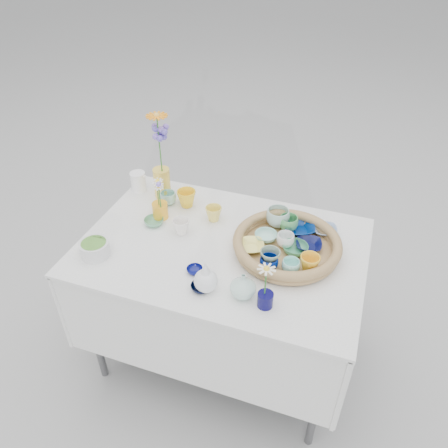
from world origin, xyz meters
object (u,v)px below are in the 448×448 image
(bud_vase_seafoam, at_px, (243,285))
(tall_vase_yellow, at_px, (162,183))
(wicker_tray, at_px, (287,245))
(display_table, at_px, (223,351))

(bud_vase_seafoam, height_order, tall_vase_yellow, tall_vase_yellow)
(bud_vase_seafoam, bearing_deg, wicker_tray, 72.09)
(wicker_tray, bearing_deg, display_table, -169.88)
(wicker_tray, relative_size, bud_vase_seafoam, 4.44)
(display_table, xyz_separation_m, bud_vase_seafoam, (0.18, -0.26, 0.82))
(display_table, height_order, wicker_tray, wicker_tray)
(display_table, bearing_deg, tall_vase_yellow, 146.96)
(display_table, relative_size, tall_vase_yellow, 7.91)
(display_table, distance_m, wicker_tray, 0.85)
(wicker_tray, xyz_separation_m, bud_vase_seafoam, (-0.10, -0.31, 0.01))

